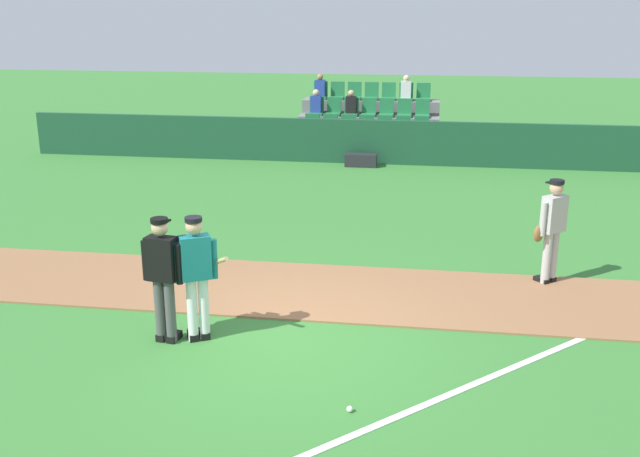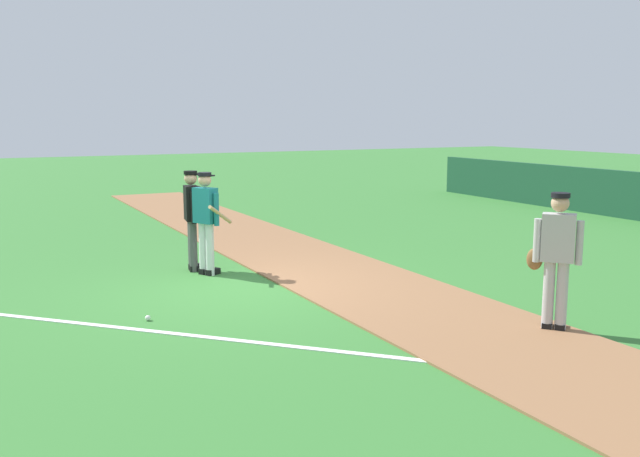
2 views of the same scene
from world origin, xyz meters
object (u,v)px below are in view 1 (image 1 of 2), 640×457
object	(u,v)px
umpire_home_plate	(163,272)
baseball	(350,409)
equipment_bag	(361,160)
runner_grey_jersey	(552,228)
batter_teal_jersey	(197,274)

from	to	relation	value
umpire_home_plate	baseball	size ratio (longest dim) A/B	23.78
umpire_home_plate	equipment_bag	world-z (taller)	umpire_home_plate
umpire_home_plate	equipment_bag	distance (m)	11.79
runner_grey_jersey	baseball	distance (m)	5.34
umpire_home_plate	equipment_bag	xyz separation A→B (m)	(1.53, 11.66, -0.82)
umpire_home_plate	baseball	bearing A→B (deg)	-28.59
runner_grey_jersey	baseball	xyz separation A→B (m)	(-2.78, -4.46, -0.93)
baseball	equipment_bag	size ratio (longest dim) A/B	0.08
baseball	equipment_bag	xyz separation A→B (m)	(-1.15, 13.12, 0.14)
runner_grey_jersey	baseball	world-z (taller)	runner_grey_jersey
umpire_home_plate	runner_grey_jersey	world-z (taller)	same
batter_teal_jersey	umpire_home_plate	world-z (taller)	same
batter_teal_jersey	equipment_bag	world-z (taller)	batter_teal_jersey
umpire_home_plate	equipment_bag	bearing A→B (deg)	82.54
batter_teal_jersey	equipment_bag	xyz separation A→B (m)	(1.10, 11.56, -0.79)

